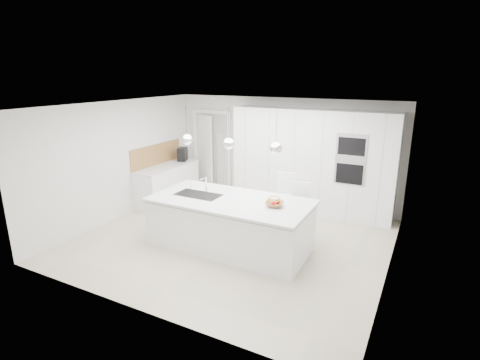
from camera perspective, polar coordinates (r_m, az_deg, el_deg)
The scene contains 26 objects.
floor at distance 7.18m, azimuth -1.12°, elevation -9.06°, with size 5.50×5.50×0.00m, color #C2B498.
wall_back at distance 8.96m, azimuth 6.53°, elevation 4.37°, with size 5.50×5.50×0.00m, color silver.
wall_left at distance 8.38m, azimuth -17.94°, elevation 2.88°, with size 5.00×5.00×0.00m, color silver.
ceiling at distance 6.53m, azimuth -1.24°, elevation 11.24°, with size 5.50×5.50×0.00m, color white.
tall_cabinets at distance 8.45m, azimuth 10.83°, elevation 2.79°, with size 3.60×0.60×2.30m, color white.
oven_stack at distance 7.91m, azimuth 16.49°, elevation 2.99°, with size 0.62×0.04×1.05m, color #A5A5A8, non-canonical shape.
doorway_frame at distance 9.83m, azimuth -4.26°, elevation 4.13°, with size 1.11×0.08×2.13m, color white, non-canonical shape.
hallway_door at distance 9.92m, azimuth -5.64°, elevation 4.09°, with size 0.82×0.04×2.00m, color white.
radiator at distance 9.70m, azimuth -2.66°, elevation 2.93°, with size 0.32×0.04×1.40m, color white, non-canonical shape.
left_base_cabinets at distance 9.25m, azimuth -10.96°, elevation -0.69°, with size 0.60×1.80×0.86m, color white.
left_worktop at distance 9.13m, azimuth -11.11°, elevation 2.01°, with size 0.62×1.82×0.04m, color white.
oak_backsplash at distance 9.25m, azimuth -12.60°, elevation 3.82°, with size 0.02×1.80×0.50m, color #A57744.
island_base at distance 6.72m, azimuth -1.62°, elevation -6.87°, with size 2.80×1.20×0.86m, color white.
island_worktop at distance 6.60m, azimuth -1.44°, elevation -3.12°, with size 2.84×1.40×0.04m, color white.
island_sink at distance 6.90m, azimuth -6.37°, elevation -2.87°, with size 0.84×0.44×0.18m, color #3F3F42, non-canonical shape.
island_tap at distance 6.96m, azimuth -5.18°, elevation -0.68°, with size 0.02×0.02×0.30m, color white.
pendant_left at distance 6.75m, azimuth -8.07°, elevation 6.11°, with size 0.20×0.20×0.20m, color white.
pendant_mid at distance 6.30m, azimuth -1.72°, elevation 5.55°, with size 0.20×0.20×0.20m, color white.
pendant_right at distance 5.94m, azimuth 5.49°, elevation 4.84°, with size 0.20×0.20×0.20m, color white.
fruit_bowl at distance 6.27m, azimuth 5.27°, elevation -3.69°, with size 0.31×0.31×0.08m, color #A57744.
espresso_machine at distance 9.56m, azimuth -8.76°, elevation 3.90°, with size 0.20×0.31×0.33m, color black.
bar_stool_left at distance 7.20m, azimuth 6.59°, elevation -3.88°, with size 0.40×0.56×1.21m, color white, non-canonical shape.
bar_stool_right at distance 6.98m, azimuth 8.80°, elevation -5.07°, with size 0.37×0.51×1.11m, color white, non-canonical shape.
apple_a at distance 6.29m, azimuth 5.77°, elevation -3.30°, with size 0.08×0.08×0.08m, color #A7060A.
apple_b at distance 6.20m, azimuth 5.09°, elevation -3.61°, with size 0.07×0.07×0.07m, color #A7060A.
banana_bunch at distance 6.25m, azimuth 5.22°, elevation -2.94°, with size 0.22×0.22×0.03m, color gold.
Camera 1 is at (3.12, -5.70, 3.04)m, focal length 28.00 mm.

